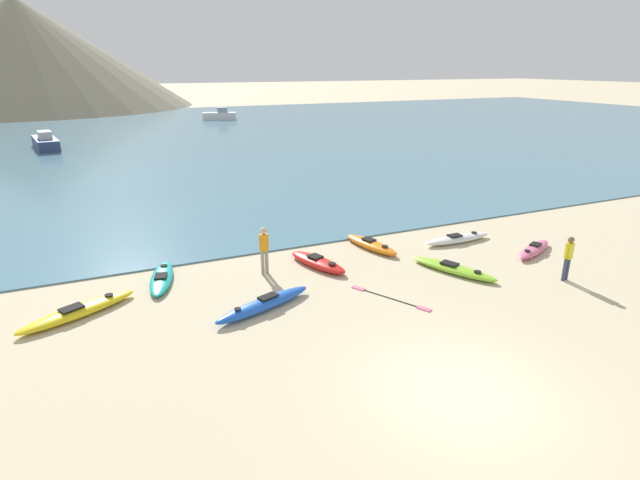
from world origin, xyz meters
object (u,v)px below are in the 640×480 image
kayak_on_sand_1 (457,239)px  moored_boat_2 (220,115)px  moored_boat_1 (46,142)px  kayak_on_sand_3 (162,278)px  kayak_on_sand_4 (371,245)px  person_near_waterline (264,248)px  loose_paddle (390,298)px  kayak_on_sand_0 (318,262)px  kayak_on_sand_6 (534,249)px  kayak_on_sand_7 (453,269)px  kayak_on_sand_5 (78,311)px  kayak_on_sand_2 (264,304)px  person_near_foreground (568,256)px

kayak_on_sand_1 → moored_boat_2: moored_boat_2 is taller
kayak_on_sand_1 → moored_boat_1: size_ratio=0.54×
kayak_on_sand_3 → kayak_on_sand_4: (7.99, -0.08, 0.04)m
kayak_on_sand_4 → person_near_waterline: person_near_waterline is taller
loose_paddle → kayak_on_sand_3: bearing=146.1°
kayak_on_sand_0 → kayak_on_sand_6: bearing=-14.7°
kayak_on_sand_7 → moored_boat_1: moored_boat_1 is taller
kayak_on_sand_5 → loose_paddle: (8.82, -2.71, -0.13)m
kayak_on_sand_2 → person_near_foreground: person_near_foreground is taller
moored_boat_1 → person_near_waterline: bearing=-75.4°
kayak_on_sand_4 → person_near_foreground: size_ratio=1.87×
kayak_on_sand_5 → kayak_on_sand_6: (16.01, -1.54, 0.00)m
kayak_on_sand_1 → loose_paddle: (-5.28, -3.37, -0.13)m
kayak_on_sand_5 → person_near_waterline: 6.00m
person_near_foreground → kayak_on_sand_1: bearing=100.4°
moored_boat_1 → moored_boat_2: bearing=42.6°
kayak_on_sand_1 → kayak_on_sand_5: (-14.10, -0.65, 0.00)m
moored_boat_2 → loose_paddle: (-7.58, -54.59, -0.58)m
kayak_on_sand_0 → moored_boat_1: size_ratio=0.48×
kayak_on_sand_3 → kayak_on_sand_5: size_ratio=0.87×
loose_paddle → moored_boat_2: bearing=82.1°
kayak_on_sand_1 → loose_paddle: bearing=-147.5°
kayak_on_sand_2 → kayak_on_sand_3: size_ratio=1.13×
kayak_on_sand_4 → kayak_on_sand_3: bearing=179.4°
kayak_on_sand_0 → kayak_on_sand_5: size_ratio=0.82×
kayak_on_sand_7 → moored_boat_1: 38.91m
kayak_on_sand_1 → person_near_foreground: (0.84, -4.56, 0.74)m
kayak_on_sand_0 → person_near_foreground: size_ratio=1.82×
kayak_on_sand_6 → person_near_foreground: (-1.07, -2.37, 0.74)m
kayak_on_sand_6 → person_near_waterline: 10.40m
moored_boat_2 → loose_paddle: moored_boat_2 is taller
kayak_on_sand_4 → loose_paddle: 4.49m
kayak_on_sand_0 → loose_paddle: size_ratio=1.11×
kayak_on_sand_4 → kayak_on_sand_6: 6.26m
kayak_on_sand_5 → loose_paddle: 9.23m
kayak_on_sand_3 → kayak_on_sand_5: kayak_on_sand_5 is taller
moored_boat_1 → kayak_on_sand_5: bearing=-85.3°
loose_paddle → kayak_on_sand_7: bearing=16.0°
kayak_on_sand_3 → loose_paddle: bearing=-33.9°
kayak_on_sand_6 → person_near_waterline: size_ratio=1.60×
kayak_on_sand_3 → kayak_on_sand_5: 2.95m
kayak_on_sand_3 → moored_boat_2: 52.23m
kayak_on_sand_2 → kayak_on_sand_4: 6.38m
kayak_on_sand_1 → kayak_on_sand_7: (-2.14, -2.47, -0.01)m
person_near_foreground → loose_paddle: 6.29m
kayak_on_sand_6 → kayak_on_sand_0: bearing=165.3°
kayak_on_sand_7 → moored_boat_2: moored_boat_2 is taller
moored_boat_1 → person_near_foreground: bearing=-65.0°
kayak_on_sand_3 → loose_paddle: 7.60m
kayak_on_sand_1 → person_near_foreground: 4.70m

